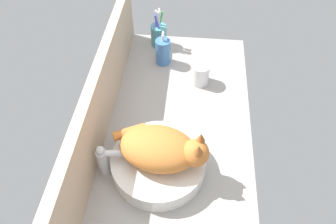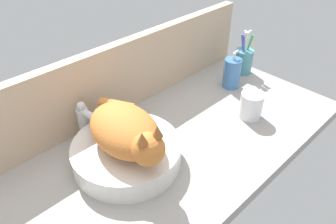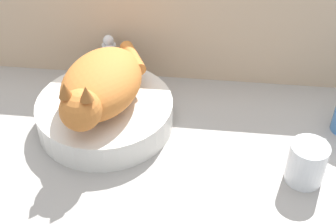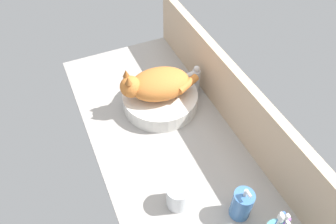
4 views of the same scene
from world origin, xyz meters
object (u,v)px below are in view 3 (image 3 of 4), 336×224
Objects in this scene: sink_basin at (105,113)px; faucet at (110,59)px; cat at (100,85)px; water_glass at (306,165)px.

faucet is at bearing 97.64° from sink_basin.
sink_basin is 17.63cm from faucet.
cat is 46.96cm from water_glass.
cat is 19.24cm from faucet.
cat is at bearing -83.25° from faucet.
sink_basin is 46.43cm from water_glass.
cat is 2.34× the size of faucet.
sink_basin is at bearing 164.37° from water_glass.
water_glass is (44.82, -11.15, -8.50)cm from cat.
faucet is (-2.18, 18.40, -5.20)cm from cat.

